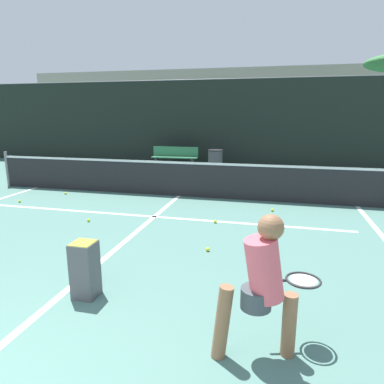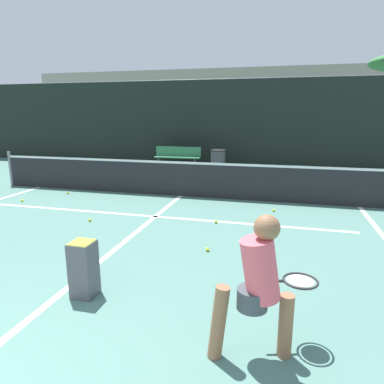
{
  "view_description": "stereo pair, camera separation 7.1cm",
  "coord_description": "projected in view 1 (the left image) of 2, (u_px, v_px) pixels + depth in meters",
  "views": [
    {
      "loc": [
        2.52,
        -1.11,
        2.22
      ],
      "look_at": [
        1.21,
        4.21,
        0.95
      ],
      "focal_mm": 32.0,
      "sensor_mm": 36.0,
      "label": 1
    },
    {
      "loc": [
        2.59,
        -1.1,
        2.22
      ],
      "look_at": [
        1.21,
        4.21,
        0.95
      ],
      "focal_mm": 32.0,
      "sensor_mm": 36.0,
      "label": 2
    }
  ],
  "objects": [
    {
      "name": "ball_hopper",
      "position": [
        85.0,
        268.0,
        4.17
      ],
      "size": [
        0.28,
        0.28,
        0.71
      ],
      "color": "#4C4C51",
      "rests_on": "ground"
    },
    {
      "name": "court_service_line",
      "position": [
        154.0,
        217.0,
        7.49
      ],
      "size": [
        8.25,
        0.1,
        0.01
      ],
      "primitive_type": "cube",
      "color": "white",
      "rests_on": "ground"
    },
    {
      "name": "trash_bin",
      "position": [
        215.0,
        160.0,
        13.48
      ],
      "size": [
        0.59,
        0.59,
        0.81
      ],
      "color": "#3F3F42",
      "rests_on": "ground"
    },
    {
      "name": "courtside_bench",
      "position": [
        175.0,
        156.0,
        14.07
      ],
      "size": [
        1.91,
        0.45,
        0.86
      ],
      "rotation": [
        0.0,
        0.0,
        0.04
      ],
      "color": "#33724C",
      "rests_on": "ground"
    },
    {
      "name": "tennis_ball_scattered_6",
      "position": [
        215.0,
        221.0,
        7.06
      ],
      "size": [
        0.07,
        0.07,
        0.07
      ],
      "primitive_type": "sphere",
      "color": "#D1E033",
      "rests_on": "ground"
    },
    {
      "name": "building_far",
      "position": [
        246.0,
        106.0,
        27.14
      ],
      "size": [
        36.0,
        2.4,
        5.54
      ],
      "primitive_type": "cube",
      "color": "gray",
      "rests_on": "ground"
    },
    {
      "name": "tennis_ball_scattered_2",
      "position": [
        89.0,
        220.0,
        7.15
      ],
      "size": [
        0.07,
        0.07,
        0.07
      ],
      "primitive_type": "sphere",
      "color": "#D1E033",
      "rests_on": "ground"
    },
    {
      "name": "player_practicing",
      "position": [
        262.0,
        282.0,
        3.06
      ],
      "size": [
        1.04,
        0.74,
        1.38
      ],
      "rotation": [
        0.0,
        0.0,
        0.28
      ],
      "color": "#8C6042",
      "rests_on": "ground"
    },
    {
      "name": "tennis_ball_scattered_3",
      "position": [
        20.0,
        201.0,
        8.68
      ],
      "size": [
        0.07,
        0.07,
        0.07
      ],
      "primitive_type": "sphere",
      "color": "#D1E033",
      "rests_on": "ground"
    },
    {
      "name": "net",
      "position": [
        179.0,
        178.0,
        9.25
      ],
      "size": [
        11.09,
        0.09,
        1.07
      ],
      "color": "slate",
      "rests_on": "ground"
    },
    {
      "name": "tennis_ball_scattered_7",
      "position": [
        272.0,
        210.0,
        7.89
      ],
      "size": [
        0.07,
        0.07,
        0.07
      ],
      "primitive_type": "sphere",
      "color": "#D1E033",
      "rests_on": "ground"
    },
    {
      "name": "tennis_ball_scattered_0",
      "position": [
        208.0,
        249.0,
        5.62
      ],
      "size": [
        0.07,
        0.07,
        0.07
      ],
      "primitive_type": "sphere",
      "color": "#D1E033",
      "rests_on": "ground"
    },
    {
      "name": "tennis_ball_scattered_8",
      "position": [
        65.0,
        193.0,
        9.55
      ],
      "size": [
        0.07,
        0.07,
        0.07
      ],
      "primitive_type": "sphere",
      "color": "#D1E033",
      "rests_on": "ground"
    },
    {
      "name": "court_center_mark",
      "position": [
        122.0,
        244.0,
        5.94
      ],
      "size": [
        0.1,
        7.24,
        0.01
      ],
      "primitive_type": "cube",
      "color": "white",
      "rests_on": "ground"
    },
    {
      "name": "fence_back",
      "position": [
        216.0,
        124.0,
        14.26
      ],
      "size": [
        24.0,
        0.06,
        3.57
      ],
      "color": "black",
      "rests_on": "ground"
    },
    {
      "name": "parked_car",
      "position": [
        272.0,
        149.0,
        16.06
      ],
      "size": [
        1.88,
        4.34,
        1.34
      ],
      "color": "#B7B7BC",
      "rests_on": "ground"
    }
  ]
}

